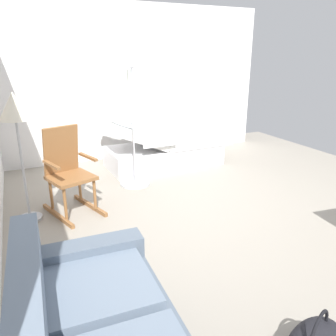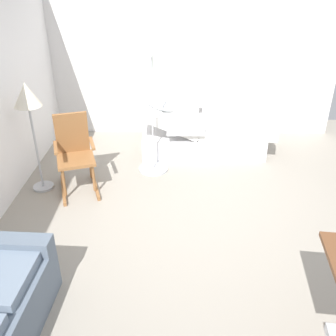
% 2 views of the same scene
% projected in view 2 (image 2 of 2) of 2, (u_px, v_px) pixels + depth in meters
% --- Properties ---
extents(ground_plane, '(6.81, 6.81, 0.00)m').
position_uv_depth(ground_plane, '(197.00, 220.00, 4.51)').
color(ground_plane, gray).
extents(side_wall, '(0.10, 4.97, 2.70)m').
position_uv_depth(side_wall, '(192.00, 57.00, 6.30)').
color(side_wall, white).
rests_on(side_wall, ground).
extents(hospital_bed, '(1.06, 2.13, 0.97)m').
position_uv_depth(hospital_bed, '(203.00, 134.00, 6.07)').
color(hospital_bed, silver).
rests_on(hospital_bed, ground).
extents(rocking_chair, '(0.87, 0.69, 1.05)m').
position_uv_depth(rocking_chair, '(75.00, 154.00, 4.96)').
color(rocking_chair, brown).
rests_on(rocking_chair, ground).
extents(floor_lamp, '(0.34, 0.34, 1.48)m').
position_uv_depth(floor_lamp, '(28.00, 102.00, 4.59)').
color(floor_lamp, '#B2B5BA').
rests_on(floor_lamp, ground).
extents(iv_pole, '(0.44, 0.44, 1.69)m').
position_uv_depth(iv_pole, '(153.00, 154.00, 5.52)').
color(iv_pole, '#B2B5BA').
rests_on(iv_pole, ground).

